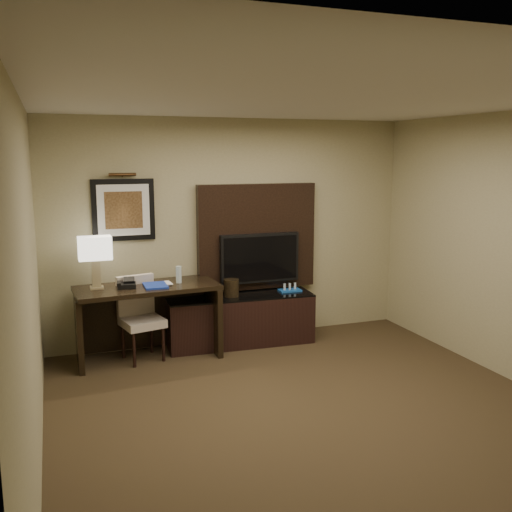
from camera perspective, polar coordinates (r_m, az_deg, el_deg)
name	(u,v)px	position (r m, az deg, el deg)	size (l,w,h in m)	color
floor	(321,423)	(5.13, 6.49, -16.27)	(4.50, 5.00, 0.01)	#332617
ceiling	(328,98)	(4.62, 7.19, 15.36)	(4.50, 5.00, 0.01)	silver
wall_back	(232,231)	(6.99, -2.40, 2.54)	(4.50, 0.01, 2.70)	tan
wall_left	(29,291)	(4.21, -21.75, -3.26)	(0.01, 5.00, 2.70)	tan
desk	(149,322)	(6.55, -10.70, -6.50)	(1.56, 0.67, 0.84)	black
credenza	(240,320)	(6.93, -1.58, -6.40)	(1.76, 0.49, 0.60)	black
tv_wall_panel	(257,237)	(7.04, 0.09, 1.94)	(1.50, 0.12, 1.30)	black
tv	(260,258)	(6.98, 0.37, -0.20)	(1.00, 0.08, 0.60)	black
artwork	(123,210)	(6.66, -13.12, 4.51)	(0.70, 0.04, 0.70)	black
picture_light	(122,175)	(6.60, -13.22, 7.94)	(0.04, 0.04, 0.30)	#3B2612
desk_chair	(142,321)	(6.49, -11.30, -6.43)	(0.43, 0.49, 0.89)	beige
table_lamp	(95,260)	(6.37, -15.76, -0.43)	(0.38, 0.22, 0.62)	#9A8960
desk_phone	(127,283)	(6.38, -12.80, -2.70)	(0.19, 0.17, 0.10)	black
blue_folder	(155,286)	(6.39, -10.03, -2.92)	(0.25, 0.33, 0.02)	navy
book	(157,276)	(6.43, -9.85, -1.98)	(0.15, 0.02, 0.21)	tan
water_bottle	(179,275)	(6.51, -7.73, -1.85)	(0.06, 0.06, 0.19)	silver
ice_bucket	(231,288)	(6.79, -2.48, -3.20)	(0.18, 0.18, 0.21)	black
minibar_tray	(290,287)	(7.06, 3.40, -3.14)	(0.27, 0.16, 0.10)	#1A55A9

